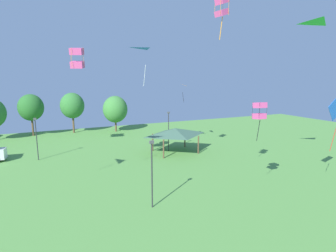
{
  "coord_description": "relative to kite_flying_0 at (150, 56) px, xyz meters",
  "views": [
    {
      "loc": [
        -5.01,
        0.99,
        10.68
      ],
      "look_at": [
        0.89,
        14.08,
        8.09
      ],
      "focal_mm": 28.0,
      "sensor_mm": 36.0,
      "label": 1
    }
  ],
  "objects": [
    {
      "name": "light_post_1",
      "position": [
        3.65,
        2.35,
        -10.18
      ],
      "size": [
        0.36,
        0.2,
        5.91
      ],
      "color": "#2D2D33",
      "rests_on": "ground"
    },
    {
      "name": "kite_flying_0",
      "position": [
        0.0,
        0.0,
        0.0
      ],
      "size": [
        3.43,
        3.19,
        3.98
      ],
      "color": "blue"
    },
    {
      "name": "kite_flying_3",
      "position": [
        -9.21,
        -2.86,
        -0.72
      ],
      "size": [
        1.6,
        1.65,
        2.2
      ],
      "color": "#E54C93"
    },
    {
      "name": "light_post_2",
      "position": [
        -4.89,
        -13.19,
        -10.26
      ],
      "size": [
        0.36,
        0.2,
        5.76
      ],
      "color": "#2D2D33",
      "rests_on": "ground"
    },
    {
      "name": "kite_flying_7",
      "position": [
        12.91,
        -14.09,
        2.29
      ],
      "size": [
        2.88,
        2.25,
        0.54
      ],
      "color": "green"
    },
    {
      "name": "treeline_tree_2",
      "position": [
        -15.48,
        22.61,
        -8.14
      ],
      "size": [
        4.53,
        4.53,
        7.9
      ],
      "color": "brown",
      "rests_on": "ground"
    },
    {
      "name": "kite_flying_2",
      "position": [
        -0.26,
        -15.64,
        2.27
      ],
      "size": [
        0.98,
        0.91,
        3.03
      ],
      "color": "#E54C93"
    },
    {
      "name": "treeline_tree_3",
      "position": [
        -8.17,
        22.41,
        -8.07
      ],
      "size": [
        4.6,
        4.6,
        8.01
      ],
      "color": "brown",
      "rests_on": "ground"
    },
    {
      "name": "park_pavilion",
      "position": [
        4.22,
        1.25,
        -10.45
      ],
      "size": [
        7.08,
        5.35,
        3.6
      ],
      "color": "brown",
      "rests_on": "ground"
    },
    {
      "name": "treeline_tree_4",
      "position": [
        -0.12,
        20.33,
        -8.97
      ],
      "size": [
        4.95,
        4.95,
        7.29
      ],
      "color": "brown",
      "rests_on": "ground"
    },
    {
      "name": "light_post_0",
      "position": [
        -14.1,
        5.34,
        -10.31
      ],
      "size": [
        0.36,
        0.2,
        5.67
      ],
      "color": "#2D2D33",
      "rests_on": "ground"
    },
    {
      "name": "kite_flying_4",
      "position": [
        7.07,
        5.35,
        -4.29
      ],
      "size": [
        1.63,
        1.88,
        2.61
      ],
      "color": "orange"
    },
    {
      "name": "kite_flying_10",
      "position": [
        4.17,
        -15.39,
        -5.55
      ],
      "size": [
        0.91,
        0.94,
        3.42
      ],
      "color": "#E54C93"
    }
  ]
}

